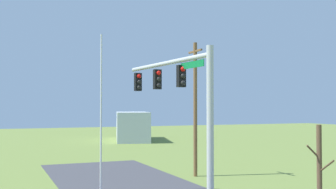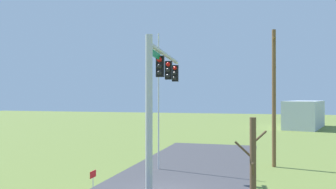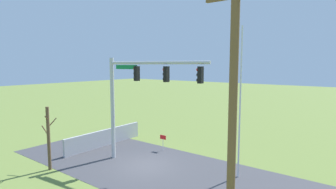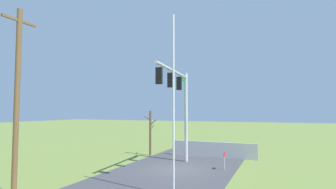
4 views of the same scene
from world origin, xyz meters
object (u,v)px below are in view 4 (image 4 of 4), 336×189
(signal_mast, at_px, (179,97))
(flagpole, at_px, (174,104))
(utility_pole, at_px, (17,97))
(bare_tree, at_px, (150,132))
(open_sign, at_px, (224,157))

(signal_mast, height_order, flagpole, flagpole)
(utility_pole, bearing_deg, flagpole, -69.39)
(signal_mast, distance_m, bare_tree, 6.33)
(utility_pole, relative_size, bare_tree, 2.28)
(utility_pole, bearing_deg, bare_tree, -4.83)
(bare_tree, bearing_deg, signal_mast, -131.43)
(signal_mast, xyz_separation_m, utility_pole, (-9.04, 5.25, -0.32))
(flagpole, xyz_separation_m, bare_tree, (10.00, 6.19, -2.33))
(utility_pole, distance_m, bare_tree, 13.06)
(utility_pole, xyz_separation_m, bare_tree, (12.73, -1.08, -2.69))
(flagpole, height_order, open_sign, flagpole)
(flagpole, bearing_deg, signal_mast, 17.68)
(flagpole, distance_m, utility_pole, 7.77)
(flagpole, height_order, bare_tree, flagpole)
(signal_mast, height_order, bare_tree, signal_mast)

